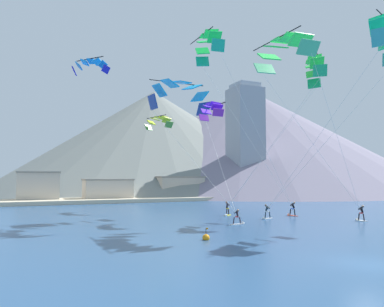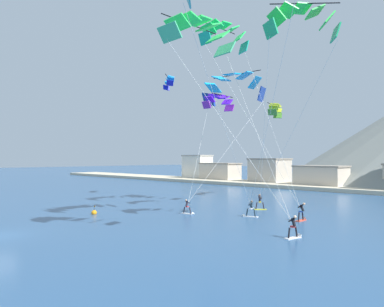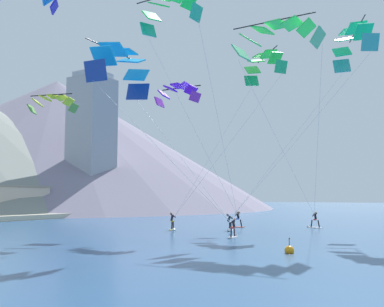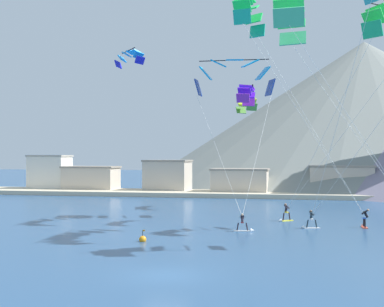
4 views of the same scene
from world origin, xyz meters
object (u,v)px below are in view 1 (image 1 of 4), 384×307
parafoil_kite_distant_low_drift (159,121)px  parafoil_kite_distant_high_outer (212,109)px  kitesurfer_far_left (227,211)px  kitesurfer_mid_center (360,216)px  parafoil_kite_mid_center (284,49)px  parafoil_kite_far_left (314,69)px  race_marker_buoy (206,238)px  kitesurfer_near_trail (266,214)px  kitesurfer_near_lead (239,220)px  parafoil_kite_far_right (208,45)px  parafoil_kite_distant_mid_solo (91,65)px  kitesurfer_far_right (292,211)px  parafoil_kite_near_trail (383,36)px  parafoil_kite_near_lead (180,93)px

parafoil_kite_distant_low_drift → parafoil_kite_distant_high_outer: bearing=-84.1°
kitesurfer_far_left → parafoil_kite_distant_low_drift: 17.77m
kitesurfer_mid_center → parafoil_kite_mid_center: (-9.82, 0.04, 17.11)m
parafoil_kite_far_left → race_marker_buoy: (-18.93, -8.86, -17.66)m
kitesurfer_near_trail → kitesurfer_mid_center: bearing=-34.6°
kitesurfer_near_trail → parafoil_kite_distant_high_outer: size_ratio=0.40×
kitesurfer_near_lead → parafoil_kite_mid_center: (3.89, -2.60, 17.23)m
kitesurfer_mid_center → parafoil_kite_far_right: (-14.00, 8.80, 19.84)m
parafoil_kite_distant_mid_solo → parafoil_kite_far_right: bearing=-13.2°
kitesurfer_far_right → kitesurfer_far_left: bearing=155.4°
kitesurfer_mid_center → kitesurfer_far_right: 8.08m
kitesurfer_near_lead → parafoil_kite_far_left: 21.14m
kitesurfer_far_left → parafoil_kite_near_trail: bearing=-59.5°
kitesurfer_near_lead → kitesurfer_near_trail: size_ratio=1.00×
kitesurfer_near_trail → parafoil_kite_distant_low_drift: bearing=113.7°
kitesurfer_far_left → race_marker_buoy: 18.10m
parafoil_kite_near_trail → race_marker_buoy: (-19.26, 0.45, -18.49)m
parafoil_kite_near_trail → parafoil_kite_far_left: (-0.33, 9.31, -0.83)m
parafoil_kite_far_left → parafoil_kite_distant_high_outer: parafoil_kite_far_left is taller
parafoil_kite_near_lead → parafoil_kite_far_left: size_ratio=0.88×
parafoil_kite_distant_mid_solo → parafoil_kite_distant_low_drift: bearing=42.1°
kitesurfer_near_lead → race_marker_buoy: (-7.06, -6.93, -0.28)m
kitesurfer_near_lead → kitesurfer_far_left: (3.13, 8.02, 0.14)m
kitesurfer_near_lead → parafoil_kite_near_lead: (-2.20, 10.24, 14.83)m
parafoil_kite_near_trail → parafoil_kite_mid_center: 9.64m
parafoil_kite_near_lead → parafoil_kite_near_trail: size_ratio=0.83×
race_marker_buoy → parafoil_kite_far_right: bearing=62.6°
parafoil_kite_distant_high_outer → parafoil_kite_far_right: bearing=85.1°
parafoil_kite_near_trail → kitesurfer_near_trail: bearing=122.9°
kitesurfer_far_right → parafoil_kite_mid_center: bearing=-131.5°
parafoil_kite_distant_mid_solo → race_marker_buoy: 24.34m
kitesurfer_near_lead → kitesurfer_far_right: (10.36, 4.71, 0.14)m
kitesurfer_near_lead → parafoil_kite_distant_mid_solo: (-13.39, 9.24, 16.78)m
parafoil_kite_distant_high_outer → parafoil_kite_distant_low_drift: parafoil_kite_distant_low_drift is taller
kitesurfer_mid_center → parafoil_kite_distant_mid_solo: bearing=156.3°
kitesurfer_mid_center → parafoil_kite_distant_high_outer: bearing=150.7°
parafoil_kite_near_lead → parafoil_kite_distant_mid_solo: bearing=-174.9°
kitesurfer_far_right → parafoil_kite_distant_low_drift: bearing=129.3°
parafoil_kite_near_trail → parafoil_kite_distant_high_outer: 18.83m
kitesurfer_far_left → parafoil_kite_near_lead: parafoil_kite_near_lead is taller
kitesurfer_near_trail → kitesurfer_far_right: kitesurfer_far_right is taller
parafoil_kite_mid_center → parafoil_kite_far_right: parafoil_kite_far_right is taller
kitesurfer_near_lead → parafoil_kite_distant_high_outer: parafoil_kite_distant_high_outer is taller
parafoil_kite_far_left → parafoil_kite_near_lead: bearing=149.5°
parafoil_kite_near_trail → kitesurfer_mid_center: bearing=72.3°
kitesurfer_near_lead → kitesurfer_mid_center: (13.71, -2.64, 0.12)m
parafoil_kite_near_lead → parafoil_kite_distant_mid_solo: 11.41m
parafoil_kite_distant_mid_solo → parafoil_kite_far_left: bearing=-16.1°
kitesurfer_near_lead → parafoil_kite_far_left: size_ratio=0.10×
parafoil_kite_far_right → parafoil_kite_distant_low_drift: parafoil_kite_far_right is taller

